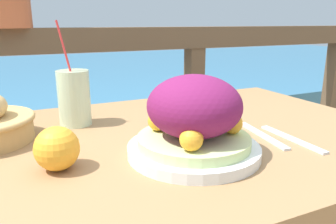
# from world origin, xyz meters

# --- Properties ---
(patio_table) EXTENTS (1.13, 0.71, 0.74)m
(patio_table) POSITION_xyz_m (0.00, 0.00, 0.63)
(patio_table) COLOR #997047
(patio_table) RESTS_ON ground_plane
(railing_fence) EXTENTS (2.80, 0.08, 0.96)m
(railing_fence) POSITION_xyz_m (0.00, 0.66, 0.70)
(railing_fence) COLOR brown
(railing_fence) RESTS_ON ground_plane
(sea_backdrop) EXTENTS (12.00, 4.00, 0.45)m
(sea_backdrop) POSITION_xyz_m (0.00, 3.16, 0.23)
(sea_backdrop) COLOR teal
(sea_backdrop) RESTS_ON ground_plane
(salad_plate) EXTENTS (0.25, 0.25, 0.15)m
(salad_plate) POSITION_xyz_m (0.02, -0.12, 0.80)
(salad_plate) COLOR silver
(salad_plate) RESTS_ON patio_table
(drink_glass) EXTENTS (0.08, 0.08, 0.25)m
(drink_glass) POSITION_xyz_m (-0.15, 0.17, 0.80)
(drink_glass) COLOR beige
(drink_glass) RESTS_ON patio_table
(fork) EXTENTS (0.04, 0.18, 0.00)m
(fork) POSITION_xyz_m (0.21, -0.09, 0.74)
(fork) COLOR silver
(fork) RESTS_ON patio_table
(knife) EXTENTS (0.02, 0.18, 0.00)m
(knife) POSITION_xyz_m (0.25, -0.14, 0.74)
(knife) COLOR silver
(knife) RESTS_ON patio_table
(orange_near_basket) EXTENTS (0.08, 0.08, 0.08)m
(orange_near_basket) POSITION_xyz_m (-0.22, -0.08, 0.78)
(orange_near_basket) COLOR #F9A328
(orange_near_basket) RESTS_ON patio_table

